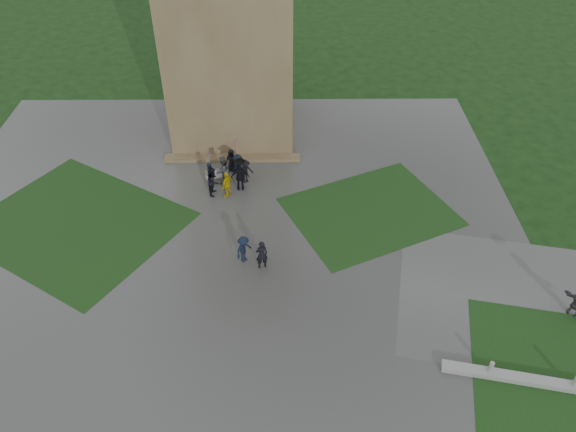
{
  "coord_description": "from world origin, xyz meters",
  "views": [
    {
      "loc": [
        3.47,
        -20.61,
        20.82
      ],
      "look_at": [
        3.65,
        3.2,
        1.2
      ],
      "focal_mm": 35.0,
      "sensor_mm": 36.0,
      "label": 1
    }
  ],
  "objects_px": {
    "pedestrian_mid": "(244,249)",
    "tower": "(228,0)",
    "pedestrian_near": "(262,255)",
    "bench": "(216,175)"
  },
  "relations": [
    {
      "from": "bench",
      "to": "pedestrian_mid",
      "type": "bearing_deg",
      "value": -89.13
    },
    {
      "from": "tower",
      "to": "bench",
      "type": "xyz_separation_m",
      "value": [
        -0.82,
        -6.8,
        -8.59
      ]
    },
    {
      "from": "pedestrian_mid",
      "to": "pedestrian_near",
      "type": "xyz_separation_m",
      "value": [
        0.95,
        -0.48,
        0.07
      ]
    },
    {
      "from": "bench",
      "to": "pedestrian_mid",
      "type": "xyz_separation_m",
      "value": [
        2.14,
        -7.27,
        0.41
      ]
    },
    {
      "from": "bench",
      "to": "pedestrian_near",
      "type": "relative_size",
      "value": 0.79
    },
    {
      "from": "tower",
      "to": "pedestrian_mid",
      "type": "bearing_deg",
      "value": -84.66
    },
    {
      "from": "tower",
      "to": "pedestrian_near",
      "type": "xyz_separation_m",
      "value": [
        2.27,
        -14.56,
        -8.1
      ]
    },
    {
      "from": "pedestrian_mid",
      "to": "tower",
      "type": "bearing_deg",
      "value": 44.03
    },
    {
      "from": "tower",
      "to": "pedestrian_near",
      "type": "distance_m",
      "value": 16.81
    },
    {
      "from": "pedestrian_mid",
      "to": "pedestrian_near",
      "type": "distance_m",
      "value": 1.07
    }
  ]
}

